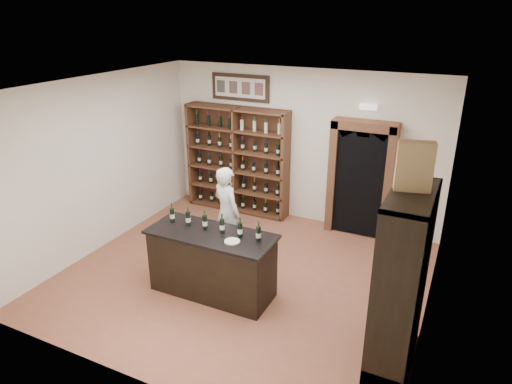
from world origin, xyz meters
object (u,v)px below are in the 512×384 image
tasting_counter (212,264)px  counter_bottle_0 (172,215)px  wine_crate (414,166)px  wine_shelf (238,160)px  side_cabinet (401,309)px  shopkeeper (227,212)px

tasting_counter → counter_bottle_0: (-0.72, 0.08, 0.61)m
tasting_counter → wine_crate: size_ratio=3.54×
counter_bottle_0 → wine_crate: wine_crate is taller
counter_bottle_0 → wine_shelf: bearing=97.6°
side_cabinet → wine_crate: size_ratio=4.15×
wine_shelf → side_cabinet: same height
wine_shelf → tasting_counter: (1.10, -2.93, -0.61)m
wine_crate → shopkeeper: bearing=143.9°
shopkeeper → wine_crate: size_ratio=3.03×
wine_shelf → wine_crate: (3.76, -3.16, 1.37)m
wine_shelf → shopkeeper: size_ratio=1.37×
counter_bottle_0 → wine_crate: size_ratio=0.57×
tasting_counter → counter_bottle_0: size_ratio=6.27×
wine_shelf → wine_crate: wine_crate is taller
counter_bottle_0 → shopkeeper: shopkeeper is taller
wine_shelf → tasting_counter: wine_shelf is taller
tasting_counter → wine_crate: bearing=-4.8°
side_cabinet → shopkeeper: bearing=155.6°
counter_bottle_0 → shopkeeper: 1.13m
wine_shelf → side_cabinet: bearing=-40.2°
wine_shelf → shopkeeper: 2.00m
counter_bottle_0 → side_cabinet: (3.44, -0.38, -0.35)m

